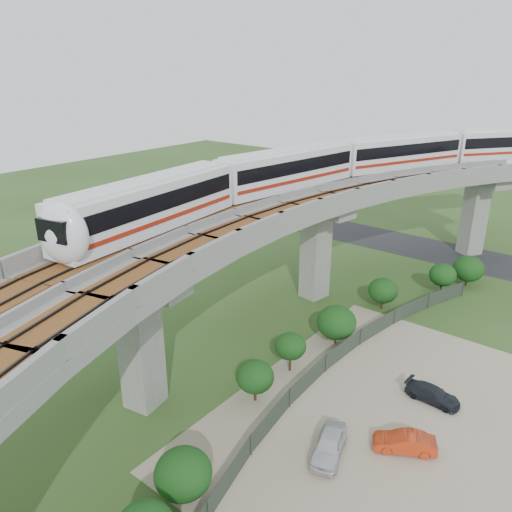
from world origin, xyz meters
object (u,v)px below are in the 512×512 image
(metro_train, at_px, (360,163))
(car_white, at_px, (329,445))
(car_red, at_px, (405,442))
(car_dark, at_px, (433,394))

(metro_train, xyz_separation_m, car_white, (10.58, -22.27, -11.60))
(metro_train, height_order, car_white, metro_train)
(metro_train, bearing_deg, car_white, -64.60)
(car_white, relative_size, car_red, 1.09)
(metro_train, relative_size, car_dark, 16.43)
(car_red, bearing_deg, metro_train, -173.36)
(metro_train, xyz_separation_m, car_red, (13.84, -19.29, -11.68))
(metro_train, distance_m, car_red, 26.46)
(car_white, xyz_separation_m, car_red, (3.26, 2.98, -0.08))
(metro_train, bearing_deg, car_dark, -45.59)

